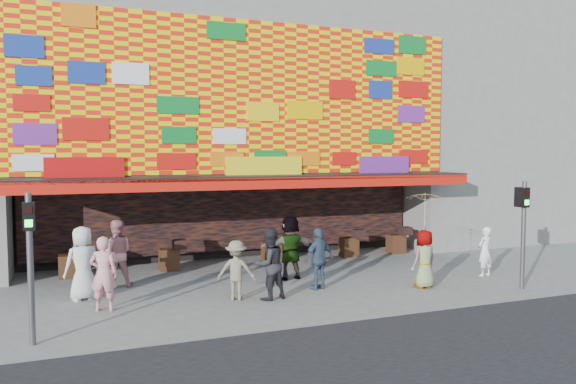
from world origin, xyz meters
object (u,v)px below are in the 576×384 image
object	(u,v)px
signal_left	(30,251)
ped_e	(319,259)
signal_right	(524,222)
ped_b	(104,274)
ped_g	(425,259)
ped_d	(236,270)
parasol	(425,210)
ped_i	(116,253)
ped_f	(290,247)
ped_c	(269,264)
ped_a	(83,263)
ped_h	(485,251)

from	to	relation	value
signal_left	ped_e	xyz separation A→B (m)	(7.13, 2.04, -1.01)
signal_right	ped_b	world-z (taller)	signal_right
ped_b	ped_g	bearing A→B (deg)	-166.54
ped_d	ped_b	bearing A→B (deg)	20.85
signal_right	parasol	bearing A→B (deg)	155.65
ped_i	ped_f	bearing A→B (deg)	173.89
ped_c	ped_g	world-z (taller)	ped_c
signal_right	ped_a	world-z (taller)	signal_right
ped_a	parasol	xyz separation A→B (m)	(8.92, -2.13, 1.24)
ped_a	ped_b	world-z (taller)	ped_a
ped_d	signal_left	bearing A→B (deg)	45.37
signal_right	ped_h	distance (m)	2.04
signal_left	ped_d	size ratio (longest dim) A/B	1.95
ped_b	signal_left	bearing A→B (deg)	73.35
ped_f	ped_i	world-z (taller)	ped_f
ped_e	parasol	world-z (taller)	parasol
ped_c	ped_g	distance (m)	4.48
ped_i	ped_e	bearing A→B (deg)	159.89
signal_right	ped_e	bearing A→B (deg)	158.78
signal_right	ped_d	distance (m)	7.99
signal_left	signal_right	bearing A→B (deg)	0.00
ped_c	ped_i	world-z (taller)	ped_i
signal_left	ped_e	bearing A→B (deg)	15.99
ped_a	ped_g	distance (m)	9.17
ped_e	parasol	xyz separation A→B (m)	(2.81, -0.94, 1.34)
ped_b	ped_h	xyz separation A→B (m)	(11.13, -0.29, -0.14)
ped_b	ped_c	xyz separation A→B (m)	(4.03, -0.47, 0.02)
ped_e	parasol	size ratio (longest dim) A/B	0.88
signal_right	ped_a	size ratio (longest dim) A/B	1.58
signal_right	parasol	world-z (taller)	signal_right
ped_a	ped_h	xyz separation A→B (m)	(11.56, -1.53, -0.19)
ped_d	parasol	xyz separation A→B (m)	(5.25, -0.70, 1.43)
ped_c	ped_d	xyz separation A→B (m)	(-0.79, 0.27, -0.15)
ped_i	parasol	bearing A→B (deg)	162.00
ped_e	ped_g	size ratio (longest dim) A/B	1.05
signal_left	ped_c	bearing A→B (deg)	15.59
ped_e	ped_h	world-z (taller)	ped_e
ped_c	ped_g	xyz separation A→B (m)	(4.46, -0.42, -0.10)
ped_a	ped_b	size ratio (longest dim) A/B	1.06
ped_a	signal_right	bearing A→B (deg)	145.40
ped_e	ped_i	xyz separation A→B (m)	(-5.19, 2.37, 0.10)
ped_e	ped_g	world-z (taller)	ped_e
signal_left	ped_d	bearing A→B (deg)	21.02
signal_right	ped_b	size ratio (longest dim) A/B	1.67
signal_left	ped_c	size ratio (longest dim) A/B	1.63
signal_right	ped_d	size ratio (longest dim) A/B	1.95
ped_a	ped_c	size ratio (longest dim) A/B	1.04
ped_a	ped_g	size ratio (longest dim) A/B	1.17
signal_left	ped_f	bearing A→B (deg)	27.05
signal_right	ped_i	bearing A→B (deg)	157.11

